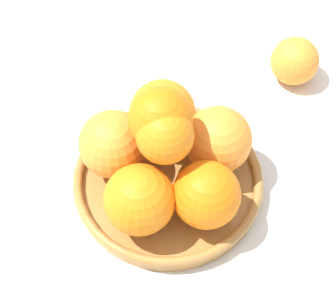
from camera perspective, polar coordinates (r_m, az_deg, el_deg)
name	(u,v)px	position (r m, az deg, el deg)	size (l,w,h in m)	color
ground_plane	(168,186)	(0.72, 0.00, -4.52)	(4.00, 4.00, 0.00)	silver
fruit_bowl	(168,181)	(0.71, 0.00, -3.95)	(0.24, 0.24, 0.03)	#A57238
orange_pile	(166,150)	(0.66, -0.19, -0.82)	(0.21, 0.21, 0.14)	orange
stray_orange	(295,61)	(0.83, 12.74, 8.03)	(0.07, 0.07, 0.07)	orange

